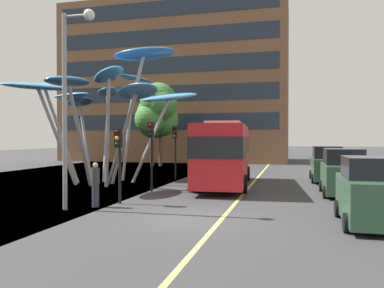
% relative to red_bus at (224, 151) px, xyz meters
% --- Properties ---
extents(ground, '(120.00, 240.00, 0.10)m').
position_rel_red_bus_xyz_m(ground, '(-0.47, -9.06, -2.11)').
color(ground, '#38383A').
extents(red_bus, '(3.41, 10.12, 3.78)m').
position_rel_red_bus_xyz_m(red_bus, '(0.00, 0.00, 0.00)').
color(red_bus, red).
rests_on(red_bus, ground).
extents(leaf_sculpture, '(11.30, 10.98, 8.30)m').
position_rel_red_bus_xyz_m(leaf_sculpture, '(-7.62, -0.73, 3.70)').
color(leaf_sculpture, '#9EA0A5').
rests_on(leaf_sculpture, ground).
extents(traffic_light_kerb_near, '(0.28, 0.42, 3.23)m').
position_rel_red_bus_xyz_m(traffic_light_kerb_near, '(-3.34, -7.17, 0.29)').
color(traffic_light_kerb_near, black).
rests_on(traffic_light_kerb_near, ground).
extents(traffic_light_kerb_far, '(0.28, 0.42, 3.68)m').
position_rel_red_bus_xyz_m(traffic_light_kerb_far, '(-3.32, -3.30, 0.60)').
color(traffic_light_kerb_far, black).
rests_on(traffic_light_kerb_far, ground).
extents(traffic_light_island_mid, '(0.28, 0.42, 3.62)m').
position_rel_red_bus_xyz_m(traffic_light_island_mid, '(-3.81, 2.60, 0.56)').
color(traffic_light_island_mid, black).
rests_on(traffic_light_island_mid, ground).
extents(car_parked_near, '(2.02, 3.87, 2.23)m').
position_rel_red_bus_xyz_m(car_parked_near, '(6.36, -8.87, -1.01)').
color(car_parked_near, '#2D5138').
rests_on(car_parked_near, ground).
extents(car_parked_mid, '(2.09, 3.99, 2.31)m').
position_rel_red_bus_xyz_m(car_parked_mid, '(6.31, -2.06, -0.98)').
color(car_parked_mid, '#2D5138').
rests_on(car_parked_mid, ground).
extents(car_parked_far, '(2.01, 4.59, 2.30)m').
position_rel_red_bus_xyz_m(car_parked_far, '(6.04, 4.18, -0.99)').
color(car_parked_far, '#2D5138').
rests_on(car_parked_far, ground).
extents(street_lamp, '(1.40, 0.44, 7.82)m').
position_rel_red_bus_xyz_m(street_lamp, '(-4.57, -8.86, 2.88)').
color(street_lamp, gray).
rests_on(street_lamp, ground).
extents(tree_pavement_near, '(3.89, 4.73, 6.89)m').
position_rel_red_bus_xyz_m(tree_pavement_near, '(-9.29, 13.97, 2.79)').
color(tree_pavement_near, brown).
rests_on(tree_pavement_near, ground).
extents(tree_pavement_far, '(4.32, 4.12, 8.28)m').
position_rel_red_bus_xyz_m(tree_pavement_far, '(-9.00, 13.80, 3.56)').
color(tree_pavement_far, brown).
rests_on(tree_pavement_far, ground).
extents(pedestrian, '(0.34, 0.34, 1.83)m').
position_rel_red_bus_xyz_m(pedestrian, '(-3.98, -8.02, -1.14)').
color(pedestrian, '#2D3342').
rests_on(pedestrian, ground).
extents(backdrop_building, '(27.43, 11.46, 19.25)m').
position_rel_red_bus_xyz_m(backdrop_building, '(-10.34, 25.09, 7.57)').
color(backdrop_building, brown).
rests_on(backdrop_building, ground).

